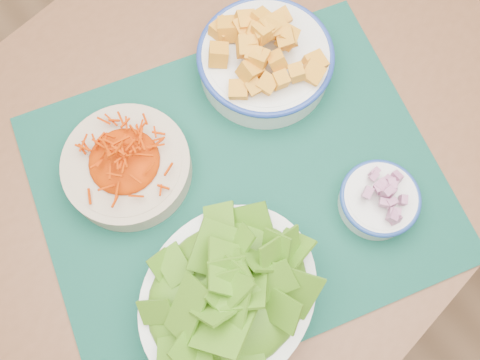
# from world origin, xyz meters

# --- Properties ---
(ground) EXTENTS (4.00, 4.00, 0.00)m
(ground) POSITION_xyz_m (0.00, 0.00, 0.00)
(ground) COLOR #A97952
(ground) RESTS_ON ground
(table) EXTENTS (1.35, 1.00, 0.75)m
(table) POSITION_xyz_m (-0.04, 0.32, 0.66)
(table) COLOR brown
(table) RESTS_ON ground
(placemat) EXTENTS (0.73, 0.65, 0.00)m
(placemat) POSITION_xyz_m (-0.10, 0.24, 0.75)
(placemat) COLOR #093228
(placemat) RESTS_ON table
(carrot_bowl) EXTENTS (0.23, 0.23, 0.08)m
(carrot_bowl) POSITION_xyz_m (-0.23, 0.37, 0.79)
(carrot_bowl) COLOR #C9B396
(carrot_bowl) RESTS_ON placemat
(squash_bowl) EXTENTS (0.27, 0.27, 0.11)m
(squash_bowl) POSITION_xyz_m (0.05, 0.38, 0.81)
(squash_bowl) COLOR white
(squash_bowl) RESTS_ON placemat
(lettuce_bowl) EXTENTS (0.32, 0.29, 0.13)m
(lettuce_bowl) POSITION_xyz_m (-0.22, 0.11, 0.81)
(lettuce_bowl) COLOR white
(lettuce_bowl) RESTS_ON placemat
(onion_bowl) EXTENTS (0.14, 0.14, 0.06)m
(onion_bowl) POSITION_xyz_m (0.04, 0.09, 0.78)
(onion_bowl) COLOR white
(onion_bowl) RESTS_ON placemat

